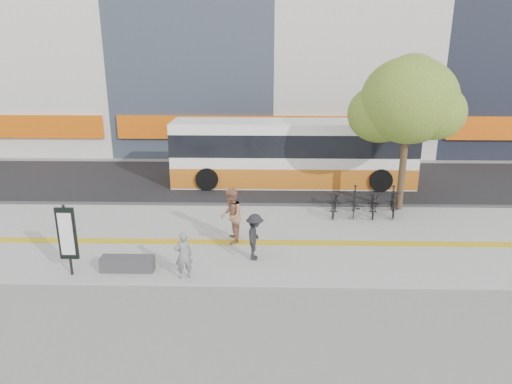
{
  "coord_description": "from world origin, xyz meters",
  "views": [
    {
      "loc": [
        1.6,
        -13.72,
        6.53
      ],
      "look_at": [
        1.23,
        2.0,
        1.62
      ],
      "focal_mm": 32.15,
      "sensor_mm": 36.0,
      "label": 1
    }
  ],
  "objects_px": {
    "bus": "(293,155)",
    "pedestrian_tan": "(231,216)",
    "pedestrian_dark": "(255,237)",
    "seated_woman": "(184,255)",
    "street_tree": "(407,102)",
    "bench": "(128,264)",
    "signboard": "(67,235)"
  },
  "relations": [
    {
      "from": "bench",
      "to": "street_tree",
      "type": "bearing_deg",
      "value": 31.62
    },
    {
      "from": "bus",
      "to": "seated_woman",
      "type": "height_order",
      "value": "bus"
    },
    {
      "from": "bus",
      "to": "seated_woman",
      "type": "xyz_separation_m",
      "value": [
        -3.69,
        -10.1,
        -0.74
      ]
    },
    {
      "from": "street_tree",
      "to": "bus",
      "type": "height_order",
      "value": "street_tree"
    },
    {
      "from": "bench",
      "to": "seated_woman",
      "type": "xyz_separation_m",
      "value": [
        1.8,
        -0.4,
        0.5
      ]
    },
    {
      "from": "street_tree",
      "to": "seated_woman",
      "type": "xyz_separation_m",
      "value": [
        -7.98,
        -6.42,
        -3.71
      ]
    },
    {
      "from": "bench",
      "to": "signboard",
      "type": "height_order",
      "value": "signboard"
    },
    {
      "from": "bus",
      "to": "pedestrian_tan",
      "type": "relative_size",
      "value": 6.11
    },
    {
      "from": "signboard",
      "to": "pedestrian_tan",
      "type": "distance_m",
      "value": 5.26
    },
    {
      "from": "bench",
      "to": "pedestrian_tan",
      "type": "xyz_separation_m",
      "value": [
        3.0,
        2.24,
        0.74
      ]
    },
    {
      "from": "seated_woman",
      "to": "pedestrian_tan",
      "type": "relative_size",
      "value": 0.75
    },
    {
      "from": "bus",
      "to": "seated_woman",
      "type": "bearing_deg",
      "value": -110.05
    },
    {
      "from": "bench",
      "to": "bus",
      "type": "bearing_deg",
      "value": 60.51
    },
    {
      "from": "signboard",
      "to": "pedestrian_dark",
      "type": "bearing_deg",
      "value": 12.53
    },
    {
      "from": "bench",
      "to": "pedestrian_dark",
      "type": "distance_m",
      "value": 3.99
    },
    {
      "from": "pedestrian_dark",
      "to": "seated_woman",
      "type": "bearing_deg",
      "value": 126.85
    },
    {
      "from": "pedestrian_dark",
      "to": "signboard",
      "type": "bearing_deg",
      "value": 106.83
    },
    {
      "from": "street_tree",
      "to": "bus",
      "type": "relative_size",
      "value": 0.53
    },
    {
      "from": "signboard",
      "to": "pedestrian_tan",
      "type": "xyz_separation_m",
      "value": [
        4.6,
        2.55,
        -0.32
      ]
    },
    {
      "from": "bench",
      "to": "signboard",
      "type": "xyz_separation_m",
      "value": [
        -1.6,
        -0.31,
        1.06
      ]
    },
    {
      "from": "seated_woman",
      "to": "pedestrian_tan",
      "type": "height_order",
      "value": "pedestrian_tan"
    },
    {
      "from": "pedestrian_tan",
      "to": "pedestrian_dark",
      "type": "xyz_separation_m",
      "value": [
        0.85,
        -1.33,
        -0.21
      ]
    },
    {
      "from": "bench",
      "to": "seated_woman",
      "type": "distance_m",
      "value": 1.91
    },
    {
      "from": "pedestrian_dark",
      "to": "bus",
      "type": "bearing_deg",
      "value": -6.28
    },
    {
      "from": "seated_woman",
      "to": "pedestrian_tan",
      "type": "xyz_separation_m",
      "value": [
        1.2,
        2.64,
        0.24
      ]
    },
    {
      "from": "street_tree",
      "to": "seated_woman",
      "type": "bearing_deg",
      "value": -141.18
    },
    {
      "from": "bus",
      "to": "pedestrian_dark",
      "type": "height_order",
      "value": "bus"
    },
    {
      "from": "pedestrian_tan",
      "to": "bus",
      "type": "bearing_deg",
      "value": 158.93
    },
    {
      "from": "bus",
      "to": "pedestrian_dark",
      "type": "distance_m",
      "value": 8.97
    },
    {
      "from": "bench",
      "to": "signboard",
      "type": "relative_size",
      "value": 0.73
    },
    {
      "from": "signboard",
      "to": "bus",
      "type": "bearing_deg",
      "value": 54.69
    },
    {
      "from": "pedestrian_tan",
      "to": "street_tree",
      "type": "bearing_deg",
      "value": 116.52
    }
  ]
}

